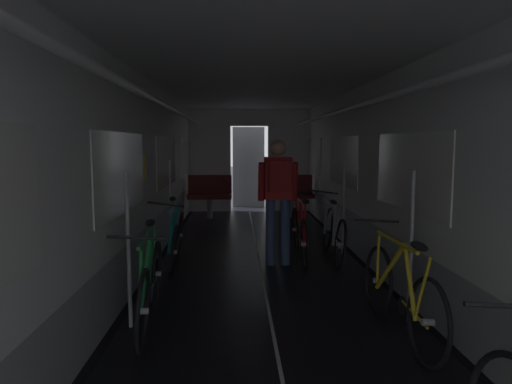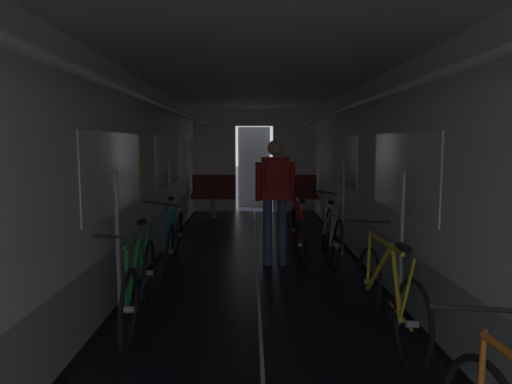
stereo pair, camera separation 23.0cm
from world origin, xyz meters
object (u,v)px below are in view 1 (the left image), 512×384
(bench_seat_far_right, at_px, (291,192))
(bicycle_yellow, at_px, (400,293))
(bicycle_silver, at_px, (333,233))
(bench_seat_far_left, at_px, (210,192))
(bicycle_teal, at_px, (176,239))
(person_cyclist_aisle, at_px, (278,191))
(bicycle_green, at_px, (150,285))
(bicycle_red_in_aisle, at_px, (300,233))

(bench_seat_far_right, xyz_separation_m, bicycle_yellow, (0.16, -6.29, -0.18))
(bicycle_yellow, distance_m, bicycle_silver, 2.59)
(bench_seat_far_left, relative_size, bench_seat_far_right, 1.00)
(bench_seat_far_left, distance_m, bench_seat_far_right, 1.80)
(bicycle_yellow, distance_m, bicycle_teal, 3.16)
(bench_seat_far_right, relative_size, bicycle_yellow, 0.58)
(bicycle_silver, xyz_separation_m, person_cyclist_aisle, (-0.81, -0.26, 0.63))
(bench_seat_far_right, relative_size, bicycle_green, 0.58)
(bench_seat_far_right, bearing_deg, bicycle_teal, -116.70)
(bench_seat_far_right, xyz_separation_m, person_cyclist_aisle, (-0.65, -3.96, 0.45))
(bicycle_teal, bearing_deg, person_cyclist_aisle, 1.90)
(bicycle_green, distance_m, person_cyclist_aisle, 2.49)
(bicycle_red_in_aisle, bearing_deg, person_cyclist_aisle, -141.59)
(bicycle_silver, bearing_deg, bicycle_green, -133.45)
(bicycle_teal, bearing_deg, bicycle_red_in_aisle, 10.45)
(bicycle_silver, bearing_deg, bicycle_teal, -172.01)
(bicycle_yellow, xyz_separation_m, bicycle_teal, (-2.18, 2.29, -0.00))
(bicycle_green, relative_size, bicycle_red_in_aisle, 1.00)
(bench_seat_far_left, distance_m, bicycle_yellow, 6.59)
(bicycle_teal, xyz_separation_m, bicycle_red_in_aisle, (1.70, 0.31, 0.00))
(bench_seat_far_left, xyz_separation_m, bicycle_yellow, (1.96, -6.29, -0.18))
(bicycle_red_in_aisle, bearing_deg, bicycle_silver, -1.07)
(bicycle_yellow, bearing_deg, bicycle_green, 171.20)
(bench_seat_far_left, distance_m, bicycle_teal, 4.01)
(bench_seat_far_left, distance_m, bicycle_silver, 4.19)
(bicycle_green, height_order, bicycle_red_in_aisle, bicycle_green)
(bench_seat_far_left, relative_size, bicycle_yellow, 0.58)
(bench_seat_far_right, relative_size, person_cyclist_aisle, 0.58)
(bicycle_yellow, distance_m, bicycle_green, 2.18)
(bench_seat_far_right, bearing_deg, bicycle_red_in_aisle, -94.91)
(bench_seat_far_left, relative_size, person_cyclist_aisle, 0.58)
(bicycle_green, xyz_separation_m, person_cyclist_aisle, (1.34, 2.00, 0.63))
(bicycle_silver, distance_m, bicycle_red_in_aisle, 0.47)
(bicycle_yellow, relative_size, person_cyclist_aisle, 1.00)
(bicycle_teal, bearing_deg, bicycle_yellow, -46.46)
(bench_seat_far_right, xyz_separation_m, bicycle_teal, (-2.01, -4.00, -0.19))
(bench_seat_far_left, distance_m, bicycle_red_in_aisle, 3.98)
(bicycle_teal, relative_size, bicycle_red_in_aisle, 1.00)
(bicycle_yellow, distance_m, person_cyclist_aisle, 2.55)
(bench_seat_far_left, bearing_deg, bicycle_green, -91.82)
(bench_seat_far_right, height_order, bicycle_green, bench_seat_far_right)
(bench_seat_far_right, distance_m, bicycle_yellow, 6.30)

